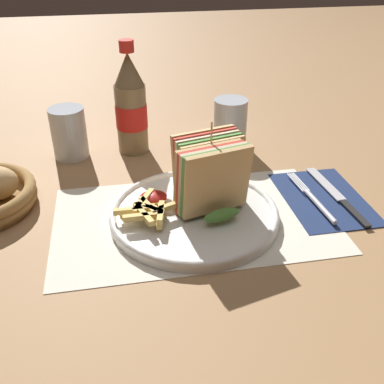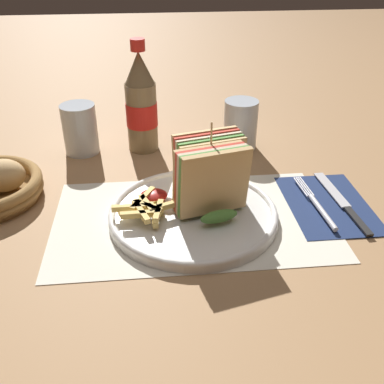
{
  "view_description": "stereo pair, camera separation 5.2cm",
  "coord_description": "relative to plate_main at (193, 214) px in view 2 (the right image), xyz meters",
  "views": [
    {
      "loc": [
        -0.09,
        -0.58,
        0.42
      ],
      "look_at": [
        0.02,
        0.04,
        0.04
      ],
      "focal_mm": 42.0,
      "sensor_mm": 36.0,
      "label": 1
    },
    {
      "loc": [
        -0.04,
        -0.59,
        0.42
      ],
      "look_at": [
        0.02,
        0.04,
        0.04
      ],
      "focal_mm": 42.0,
      "sensor_mm": 36.0,
      "label": 2
    }
  ],
  "objects": [
    {
      "name": "placemat",
      "position": [
        -0.0,
        -0.0,
        -0.01
      ],
      "size": [
        0.46,
        0.27,
        0.0
      ],
      "color": "silver",
      "rests_on": "ground_plane"
    },
    {
      "name": "glass_near",
      "position": [
        0.13,
        0.27,
        0.04
      ],
      "size": [
        0.07,
        0.07,
        0.1
      ],
      "color": "silver",
      "rests_on": "ground_plane"
    },
    {
      "name": "ground_plane",
      "position": [
        -0.02,
        -0.02,
        -0.01
      ],
      "size": [
        4.0,
        4.0,
        0.0
      ],
      "primitive_type": "plane",
      "color": "#9E754C"
    },
    {
      "name": "fork",
      "position": [
        0.21,
        0.0,
        -0.0
      ],
      "size": [
        0.02,
        0.17,
        0.01
      ],
      "rotation": [
        0.0,
        0.0,
        0.06
      ],
      "color": "silver",
      "rests_on": "napkin"
    },
    {
      "name": "plate_main",
      "position": [
        0.0,
        0.0,
        0.0
      ],
      "size": [
        0.28,
        0.28,
        0.02
      ],
      "color": "white",
      "rests_on": "ground_plane"
    },
    {
      "name": "knife",
      "position": [
        0.26,
        0.02,
        -0.0
      ],
      "size": [
        0.03,
        0.2,
        0.0
      ],
      "rotation": [
        0.0,
        0.0,
        0.06
      ],
      "color": "black",
      "rests_on": "napkin"
    },
    {
      "name": "club_sandwich",
      "position": [
        0.03,
        0.01,
        0.06
      ],
      "size": [
        0.13,
        0.13,
        0.15
      ],
      "color": "tan",
      "rests_on": "plate_main"
    },
    {
      "name": "coke_bottle_near",
      "position": [
        -0.08,
        0.28,
        0.09
      ],
      "size": [
        0.07,
        0.07,
        0.23
      ],
      "color": "#7A6647",
      "rests_on": "ground_plane"
    },
    {
      "name": "fries_pile",
      "position": [
        -0.07,
        -0.01,
        0.02
      ],
      "size": [
        0.12,
        0.1,
        0.02
      ],
      "color": "#E5C166",
      "rests_on": "plate_main"
    },
    {
      "name": "ketchup_blob",
      "position": [
        -0.06,
        0.03,
        0.02
      ],
      "size": [
        0.05,
        0.04,
        0.02
      ],
      "color": "maroon",
      "rests_on": "plate_main"
    },
    {
      "name": "glass_far",
      "position": [
        -0.21,
        0.28,
        0.03
      ],
      "size": [
        0.07,
        0.07,
        0.1
      ],
      "color": "silver",
      "rests_on": "ground_plane"
    },
    {
      "name": "napkin",
      "position": [
        0.24,
        0.02,
        -0.01
      ],
      "size": [
        0.14,
        0.2,
        0.0
      ],
      "color": "navy",
      "rests_on": "ground_plane"
    }
  ]
}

